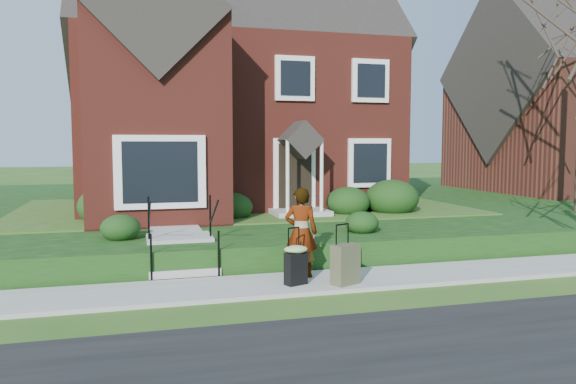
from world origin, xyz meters
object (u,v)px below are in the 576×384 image
object	(u,v)px
suitcase_black	(296,262)
suitcase_olive	(345,264)
woman	(301,232)
front_steps	(181,249)

from	to	relation	value
suitcase_black	suitcase_olive	world-z (taller)	suitcase_olive
suitcase_black	suitcase_olive	xyz separation A→B (m)	(0.90, -0.22, -0.04)
woman	suitcase_olive	world-z (taller)	woman
front_steps	suitcase_olive	distance (m)	3.63
front_steps	suitcase_olive	size ratio (longest dim) A/B	1.79
woman	suitcase_black	xyz separation A→B (m)	(-0.27, -0.57, -0.47)
front_steps	suitcase_black	bearing A→B (deg)	-47.00
front_steps	woman	distance (m)	2.70
front_steps	suitcase_olive	bearing A→B (deg)	-39.03
front_steps	suitcase_black	size ratio (longest dim) A/B	1.89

